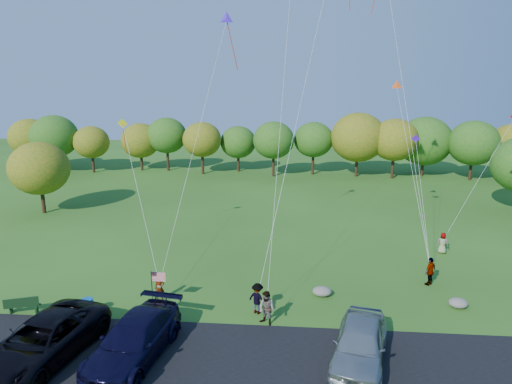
% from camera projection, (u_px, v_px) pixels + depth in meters
% --- Properties ---
extents(ground, '(140.00, 140.00, 0.00)m').
position_uv_depth(ground, '(252.00, 316.00, 25.20)').
color(ground, '#2A5117').
rests_on(ground, ground).
extents(asphalt_lane, '(44.00, 6.00, 0.06)m').
position_uv_depth(asphalt_lane, '(245.00, 359.00, 21.33)').
color(asphalt_lane, black).
rests_on(asphalt_lane, ground).
extents(treeline, '(76.59, 28.30, 8.51)m').
position_uv_depth(treeline, '(271.00, 141.00, 59.21)').
color(treeline, '#3A2715').
rests_on(treeline, ground).
extents(minivan_dark, '(4.53, 7.39, 1.91)m').
position_uv_depth(minivan_dark, '(43.00, 340.00, 21.09)').
color(minivan_dark, black).
rests_on(minivan_dark, asphalt_lane).
extents(minivan_navy, '(3.65, 6.82, 1.88)m').
position_uv_depth(minivan_navy, '(134.00, 340.00, 21.13)').
color(minivan_navy, black).
rests_on(minivan_navy, asphalt_lane).
extents(minivan_silver, '(3.55, 6.05, 1.93)m').
position_uv_depth(minivan_silver, '(360.00, 343.00, 20.82)').
color(minivan_silver, '#949B9E').
rests_on(minivan_silver, asphalt_lane).
extents(flyer_a, '(0.65, 0.54, 1.54)m').
position_uv_depth(flyer_a, '(160.00, 288.00, 26.86)').
color(flyer_a, '#4C4C59').
rests_on(flyer_a, ground).
extents(flyer_b, '(1.16, 1.12, 1.89)m').
position_uv_depth(flyer_b, '(267.00, 308.00, 24.13)').
color(flyer_b, '#4C4C59').
rests_on(flyer_b, ground).
extents(flyer_c, '(1.32, 1.14, 1.78)m').
position_uv_depth(flyer_c, '(257.00, 298.00, 25.34)').
color(flyer_c, '#4C4C59').
rests_on(flyer_c, ground).
extents(flyer_d, '(1.09, 1.07, 1.84)m').
position_uv_depth(flyer_d, '(430.00, 271.00, 28.79)').
color(flyer_d, '#4C4C59').
rests_on(flyer_d, ground).
extents(flyer_e, '(0.90, 0.71, 1.60)m').
position_uv_depth(flyer_e, '(443.00, 243.00, 34.01)').
color(flyer_e, '#4C4C59').
rests_on(flyer_e, ground).
extents(park_bench, '(1.74, 0.88, 1.00)m').
position_uv_depth(park_bench, '(22.00, 305.00, 25.33)').
color(park_bench, black).
rests_on(park_bench, ground).
extents(trash_barrel, '(0.63, 0.63, 0.95)m').
position_uv_depth(trash_barrel, '(88.00, 307.00, 25.24)').
color(trash_barrel, '#0B4AA9').
rests_on(trash_barrel, ground).
extents(flag_assembly, '(0.84, 0.54, 2.27)m').
position_uv_depth(flag_assembly, '(156.00, 281.00, 25.65)').
color(flag_assembly, black).
rests_on(flag_assembly, ground).
extents(boulder_near, '(1.15, 0.90, 0.58)m').
position_uv_depth(boulder_near, '(322.00, 291.00, 27.48)').
color(boulder_near, gray).
rests_on(boulder_near, ground).
extents(boulder_far, '(1.07, 0.89, 0.56)m').
position_uv_depth(boulder_far, '(458.00, 303.00, 26.09)').
color(boulder_far, slate).
rests_on(boulder_far, ground).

